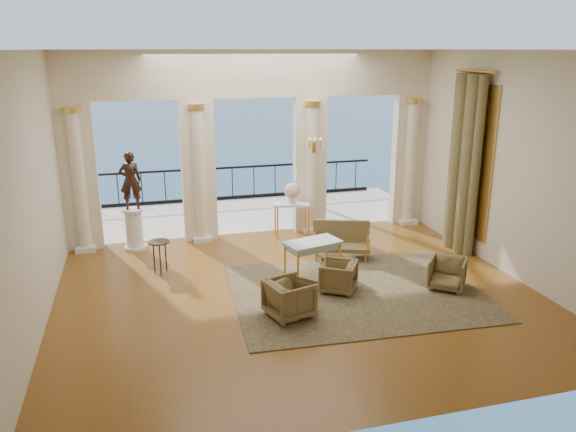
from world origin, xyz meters
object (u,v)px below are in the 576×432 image
object	(u,v)px
armchair_c	(338,275)
armchair_d	(289,297)
console_table	(292,209)
armchair_b	(447,272)
armchair_a	(293,296)
game_table	(313,245)
side_table	(159,246)
pedestal	(134,230)
statue	(130,181)
settee	(341,240)

from	to	relation	value
armchair_c	armchair_d	distance (m)	1.42
console_table	armchair_b	bearing A→B (deg)	-47.25
armchair_a	console_table	size ratio (longest dim) A/B	0.70
game_table	side_table	world-z (taller)	game_table
armchair_d	game_table	distance (m)	1.88
pedestal	statue	world-z (taller)	statue
armchair_a	side_table	xyz separation A→B (m)	(-2.17, 2.50, 0.27)
armchair_a	game_table	size ratio (longest dim) A/B	0.54
armchair_d	statue	bearing A→B (deg)	14.89
armchair_c	statue	bearing A→B (deg)	-100.98
armchair_b	statue	bearing A→B (deg)	-175.09
armchair_a	armchair_c	distance (m)	1.29
armchair_c	armchair_d	xyz separation A→B (m)	(-1.19, -0.78, 0.04)
armchair_a	pedestal	distance (m)	4.98
game_table	side_table	bearing A→B (deg)	146.04
armchair_d	side_table	bearing A→B (deg)	22.63
side_table	settee	bearing A→B (deg)	-1.86
settee	side_table	xyz separation A→B (m)	(-3.95, 0.13, 0.19)
statue	console_table	world-z (taller)	statue
armchair_b	statue	world-z (taller)	statue
armchair_b	pedestal	distance (m)	7.07
game_table	armchair_b	bearing A→B (deg)	-43.67
statue	armchair_b	bearing A→B (deg)	144.06
armchair_a	armchair_d	world-z (taller)	armchair_d
armchair_c	armchair_b	bearing A→B (deg)	110.46
armchair_b	pedestal	size ratio (longest dim) A/B	0.70
armchair_c	side_table	world-z (taller)	side_table
game_table	statue	world-z (taller)	statue
pedestal	statue	distance (m)	1.17
game_table	armchair_c	bearing A→B (deg)	-88.16
armchair_d	statue	xyz separation A→B (m)	(-2.57, 4.30, 1.27)
armchair_c	pedestal	bearing A→B (deg)	-100.98
armchair_d	settee	size ratio (longest dim) A/B	0.54
pedestal	armchair_d	bearing A→B (deg)	-59.11
armchair_b	pedestal	bearing A→B (deg)	-175.09
armchair_b	armchair_c	distance (m)	2.14
statue	console_table	xyz separation A→B (m)	(3.79, -0.08, -0.94)
game_table	console_table	bearing A→B (deg)	68.13
armchair_a	armchair_d	bearing A→B (deg)	-172.85
armchair_c	pedestal	world-z (taller)	pedestal
settee	game_table	distance (m)	1.31
settee	game_table	size ratio (longest dim) A/B	1.11
armchair_a	game_table	bearing A→B (deg)	20.19
console_table	side_table	bearing A→B (deg)	-139.26
armchair_a	armchair_b	size ratio (longest dim) A/B	0.98
game_table	console_table	xyz separation A→B (m)	(0.29, 2.62, 0.02)
side_table	pedestal	bearing A→B (deg)	106.22
armchair_b	statue	size ratio (longest dim) A/B	0.51
armchair_d	settee	world-z (taller)	settee
armchair_d	console_table	world-z (taller)	console_table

